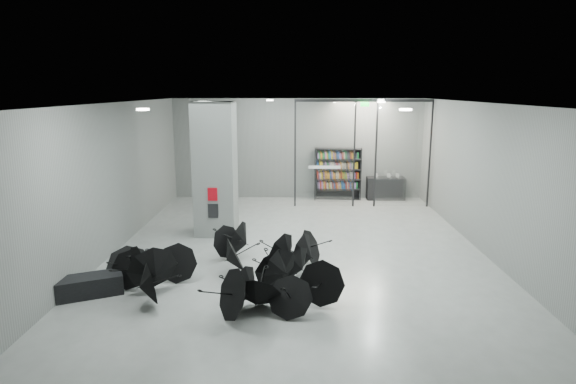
{
  "coord_description": "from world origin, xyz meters",
  "views": [
    {
      "loc": [
        -0.08,
        -12.22,
        4.34
      ],
      "look_at": [
        -0.3,
        1.5,
        1.4
      ],
      "focal_mm": 29.89,
      "sensor_mm": 36.0,
      "label": 1
    }
  ],
  "objects_px": {
    "bench": "(90,286)",
    "shop_counter": "(386,188)",
    "column": "(215,169)",
    "umbrella_cluster": "(236,274)",
    "bookshelf": "(338,174)"
  },
  "relations": [
    {
      "from": "column",
      "to": "bench",
      "type": "xyz_separation_m",
      "value": [
        -2.0,
        -4.65,
        -1.78
      ]
    },
    {
      "from": "shop_counter",
      "to": "umbrella_cluster",
      "type": "xyz_separation_m",
      "value": [
        -4.95,
        -8.86,
        -0.15
      ]
    },
    {
      "from": "bookshelf",
      "to": "shop_counter",
      "type": "height_order",
      "value": "bookshelf"
    },
    {
      "from": "bench",
      "to": "shop_counter",
      "type": "relative_size",
      "value": 0.89
    },
    {
      "from": "bench",
      "to": "column",
      "type": "bearing_deg",
      "value": 41.87
    },
    {
      "from": "bench",
      "to": "umbrella_cluster",
      "type": "relative_size",
      "value": 0.24
    },
    {
      "from": "shop_counter",
      "to": "umbrella_cluster",
      "type": "distance_m",
      "value": 10.15
    },
    {
      "from": "column",
      "to": "bookshelf",
      "type": "height_order",
      "value": "column"
    },
    {
      "from": "shop_counter",
      "to": "umbrella_cluster",
      "type": "bearing_deg",
      "value": -119.14
    },
    {
      "from": "bench",
      "to": "shop_counter",
      "type": "distance_m",
      "value": 12.35
    },
    {
      "from": "column",
      "to": "umbrella_cluster",
      "type": "bearing_deg",
      "value": -75.16
    },
    {
      "from": "bench",
      "to": "shop_counter",
      "type": "xyz_separation_m",
      "value": [
        8.05,
        9.37,
        0.23
      ]
    },
    {
      "from": "column",
      "to": "bench",
      "type": "bearing_deg",
      "value": -113.26
    },
    {
      "from": "bookshelf",
      "to": "shop_counter",
      "type": "relative_size",
      "value": 1.37
    },
    {
      "from": "column",
      "to": "shop_counter",
      "type": "relative_size",
      "value": 2.67
    }
  ]
}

